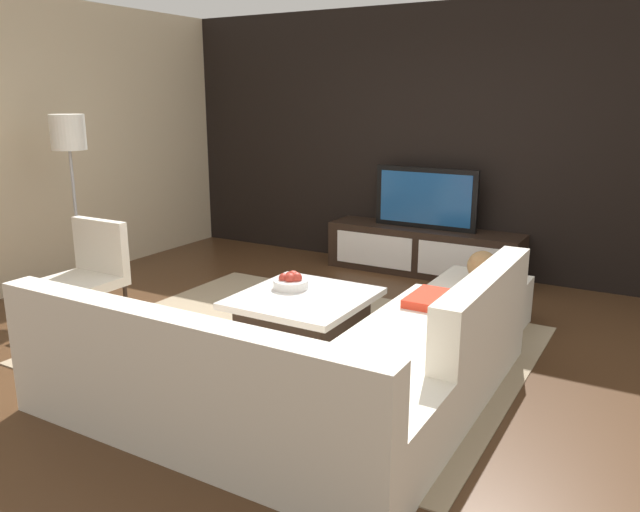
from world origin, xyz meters
The scene contains 13 objects.
ground_plane centered at (0.00, 0.00, 0.00)m, with size 14.00×14.00×0.00m, color #4C301C.
feature_wall_back centered at (0.00, 2.70, 1.40)m, with size 6.40×0.12×2.80m, color black.
side_wall_left centered at (-3.20, 0.20, 1.40)m, with size 0.12×5.20×2.80m, color beige.
area_rug centered at (-0.10, 0.00, 0.01)m, with size 3.33×2.75×0.01m, color tan.
media_console centered at (0.00, 2.40, 0.25)m, with size 2.08×0.49×0.50m.
television centered at (0.00, 2.40, 0.82)m, with size 1.11×0.06×0.64m.
sectional_couch centered at (0.53, -0.86, 0.28)m, with size 2.47×2.41×0.81m.
coffee_table centered at (-0.10, 0.10, 0.20)m, with size 0.96×1.01×0.38m.
accent_chair_near centered at (-1.85, -0.44, 0.49)m, with size 0.58×0.54×0.87m.
floor_lamp centered at (-2.59, 0.05, 1.44)m, with size 0.31×0.31×1.71m.
ottoman centered at (0.99, 1.11, 0.20)m, with size 0.70×0.70×0.40m, color silver.
fruit_bowl centered at (-0.28, 0.20, 0.44)m, with size 0.28×0.28×0.14m.
decorative_ball centered at (0.99, 1.11, 0.52)m, with size 0.25×0.25×0.25m, color #997247.
Camera 1 is at (2.31, -3.80, 1.87)m, focal length 35.09 mm.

